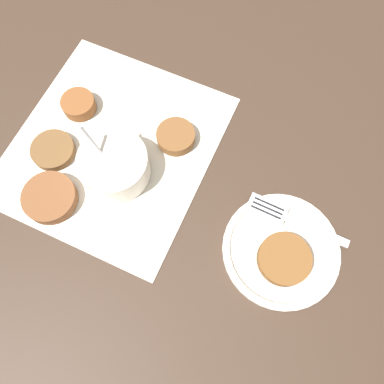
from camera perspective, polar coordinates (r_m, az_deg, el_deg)
name	(u,v)px	position (r m, az deg, el deg)	size (l,w,h in m)	color
ground_plane	(111,154)	(0.63, -12.24, 5.71)	(4.00, 4.00, 0.00)	#38281E
napkin	(112,146)	(0.64, -12.07, 6.81)	(0.40, 0.38, 0.00)	silver
sauce_bowl	(115,166)	(0.59, -11.63, 3.92)	(0.12, 0.11, 0.10)	silver
fritter_0	(176,137)	(0.62, -2.49, 8.44)	(0.06, 0.06, 0.02)	brown
fritter_1	(79,104)	(0.68, -16.89, 12.65)	(0.06, 0.06, 0.02)	brown
fritter_2	(50,198)	(0.62, -20.84, -0.82)	(0.08, 0.08, 0.02)	brown
fritter_3	(53,150)	(0.65, -20.42, 6.01)	(0.07, 0.07, 0.01)	brown
serving_plate	(281,250)	(0.58, 13.44, -8.56)	(0.17, 0.17, 0.02)	silver
fritter_on_plate	(284,259)	(0.56, 13.87, -9.88)	(0.08, 0.08, 0.02)	brown
fork	(287,217)	(0.58, 14.22, -3.73)	(0.05, 0.16, 0.00)	silver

